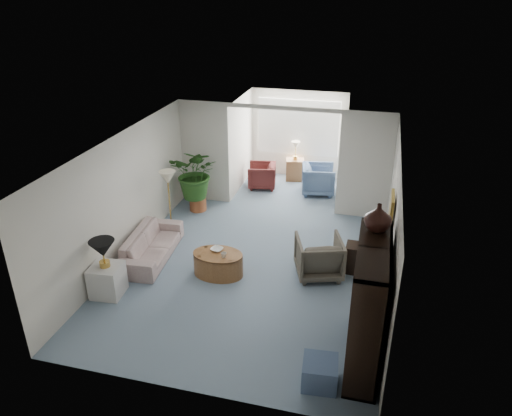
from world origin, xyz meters
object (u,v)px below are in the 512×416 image
(sofa, at_px, (152,245))
(sunroom_chair_blue, at_px, (318,179))
(entertainment_cabinet, at_px, (368,306))
(wingback_chair, at_px, (319,257))
(framed_picture, at_px, (392,209))
(sunroom_chair_maroon, at_px, (262,176))
(floor_lamp, at_px, (168,177))
(plant_pot, at_px, (198,204))
(coffee_cup, at_px, (224,255))
(sunroom_table, at_px, (295,170))
(cabinet_urn, at_px, (378,217))
(side_table_dark, at_px, (358,258))
(coffee_bowl, at_px, (217,249))
(ottoman, at_px, (320,373))
(coffee_table, at_px, (218,264))
(table_lamp, at_px, (102,249))
(end_table, at_px, (107,280))

(sofa, relative_size, sunroom_chair_blue, 2.28)
(entertainment_cabinet, bearing_deg, wingback_chair, 114.56)
(framed_picture, distance_m, sunroom_chair_maroon, 5.49)
(floor_lamp, relative_size, plant_pot, 0.90)
(coffee_cup, relative_size, sunroom_chair_maroon, 0.14)
(sunroom_chair_blue, relative_size, sunroom_table, 1.41)
(coffee_cup, xyz_separation_m, cabinet_urn, (2.62, -1.00, 1.59))
(sunroom_table, bearing_deg, entertainment_cabinet, -71.39)
(side_table_dark, distance_m, sunroom_table, 4.71)
(coffee_cup, height_order, entertainment_cabinet, entertainment_cabinet)
(coffee_bowl, height_order, wingback_chair, wingback_chair)
(wingback_chair, height_order, sunroom_chair_maroon, wingback_chair)
(coffee_bowl, relative_size, ottoman, 0.46)
(coffee_bowl, height_order, entertainment_cabinet, entertainment_cabinet)
(ottoman, bearing_deg, sunroom_chair_maroon, 110.45)
(coffee_bowl, distance_m, coffee_cup, 0.28)
(coffee_cup, relative_size, entertainment_cabinet, 0.06)
(coffee_bowl, bearing_deg, sunroom_chair_maroon, 92.33)
(coffee_table, xyz_separation_m, sunroom_chair_blue, (1.28, 4.29, 0.15))
(side_table_dark, xyz_separation_m, sunroom_chair_maroon, (-2.74, 3.52, 0.05))
(sofa, distance_m, cabinet_urn, 4.81)
(wingback_chair, distance_m, sunroom_table, 4.75)
(sunroom_chair_maroon, bearing_deg, coffee_cup, -5.49)
(framed_picture, distance_m, sunroom_table, 5.73)
(side_table_dark, bearing_deg, wingback_chair, -156.80)
(coffee_table, relative_size, plant_pot, 2.37)
(entertainment_cabinet, relative_size, sunroom_table, 3.23)
(ottoman, xyz_separation_m, sunroom_table, (-1.69, 7.29, 0.10))
(coffee_cup, bearing_deg, coffee_table, 146.31)
(sunroom_chair_maroon, bearing_deg, table_lamp, -25.49)
(end_table, distance_m, plant_pot, 3.65)
(sofa, distance_m, coffee_cup, 1.68)
(plant_pot, xyz_separation_m, sunroom_chair_blue, (2.65, 1.74, 0.22))
(table_lamp, xyz_separation_m, plant_pot, (0.31, 3.64, -0.76))
(entertainment_cabinet, distance_m, ottoman, 1.14)
(sunroom_chair_blue, bearing_deg, end_table, 140.86)
(coffee_bowl, bearing_deg, floor_lamp, 138.68)
(ottoman, height_order, sunroom_chair_maroon, sunroom_chair_maroon)
(side_table_dark, distance_m, cabinet_urn, 2.61)
(coffee_bowl, bearing_deg, end_table, -143.96)
(framed_picture, height_order, side_table_dark, framed_picture)
(floor_lamp, height_order, ottoman, floor_lamp)
(sofa, distance_m, side_table_dark, 4.03)
(sunroom_chair_blue, xyz_separation_m, sunroom_table, (-0.75, 0.75, -0.08))
(coffee_table, height_order, side_table_dark, side_table_dark)
(end_table, xyz_separation_m, sunroom_chair_blue, (2.96, 5.38, 0.09))
(framed_picture, relative_size, sunroom_table, 0.86)
(plant_pot, bearing_deg, sunroom_chair_blue, 33.33)
(end_table, height_order, coffee_bowl, end_table)
(end_table, bearing_deg, floor_lamp, 87.60)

